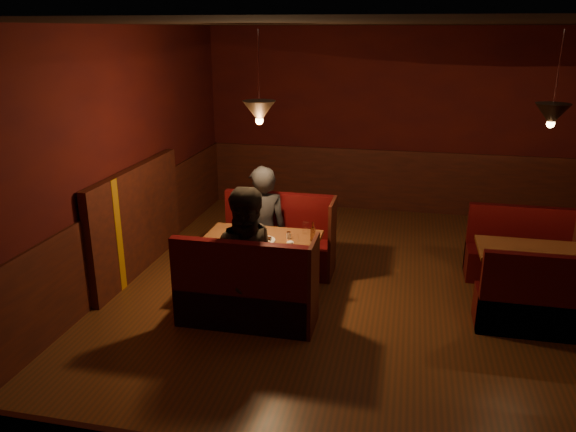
% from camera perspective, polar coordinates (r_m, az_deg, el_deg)
% --- Properties ---
extents(room, '(6.02, 7.02, 2.92)m').
position_cam_1_polar(room, '(5.85, 6.63, 0.45)').
color(room, '#4F3119').
rests_on(room, ground).
extents(main_table, '(1.26, 0.77, 0.89)m').
position_cam_1_polar(main_table, '(6.21, -2.59, -3.56)').
color(main_table, brown).
rests_on(main_table, ground).
extents(main_bench_far, '(1.39, 0.50, 0.95)m').
position_cam_1_polar(main_bench_far, '(6.93, -0.94, -3.09)').
color(main_bench_far, '#53050C').
rests_on(main_bench_far, ground).
extents(main_bench_near, '(1.39, 0.50, 0.95)m').
position_cam_1_polar(main_bench_near, '(5.67, -4.28, -8.31)').
color(main_bench_near, '#53050C').
rests_on(main_bench_near, ground).
extents(second_table, '(1.10, 0.70, 0.62)m').
position_cam_1_polar(second_table, '(6.57, 23.35, -4.47)').
color(second_table, brown).
rests_on(second_table, ground).
extents(second_bench_far, '(1.22, 0.45, 0.87)m').
position_cam_1_polar(second_bench_far, '(7.24, 22.46, -3.83)').
color(second_bench_far, '#53050C').
rests_on(second_bench_far, ground).
extents(second_bench_near, '(1.22, 0.45, 0.87)m').
position_cam_1_polar(second_bench_near, '(6.06, 24.44, -8.46)').
color(second_bench_near, '#53050C').
rests_on(second_bench_near, ground).
extents(diner_a, '(0.72, 0.59, 1.69)m').
position_cam_1_polar(diner_a, '(6.66, -2.68, 0.96)').
color(diner_a, black).
rests_on(diner_a, ground).
extents(diner_b, '(1.03, 0.92, 1.75)m').
position_cam_1_polar(diner_b, '(5.57, -3.77, -2.34)').
color(diner_b, black).
rests_on(diner_b, ground).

